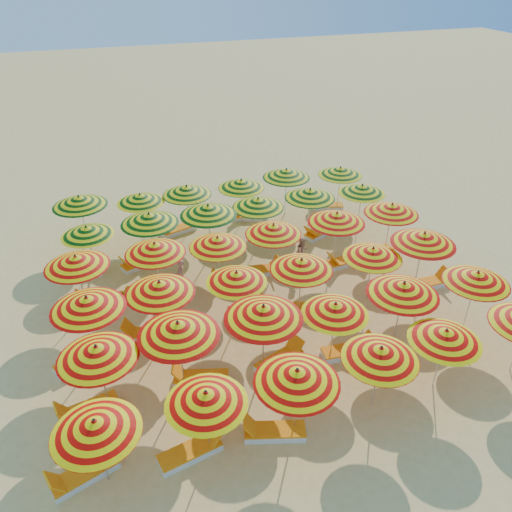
# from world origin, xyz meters

# --- Properties ---
(ground) EXTENTS (120.00, 120.00, 0.00)m
(ground) POSITION_xyz_m (0.00, 0.00, 0.00)
(ground) COLOR #F6C06D
(ground) RESTS_ON ground
(umbrella_0) EXTENTS (2.70, 2.70, 2.31)m
(umbrella_0) POSITION_xyz_m (-6.21, -6.15, 2.03)
(umbrella_0) COLOR silver
(umbrella_0) RESTS_ON ground
(umbrella_1) EXTENTS (2.71, 2.71, 2.27)m
(umbrella_1) POSITION_xyz_m (-3.53, -6.09, 2.00)
(umbrella_1) COLOR silver
(umbrella_1) RESTS_ON ground
(umbrella_2) EXTENTS (2.92, 2.92, 2.45)m
(umbrella_2) POSITION_xyz_m (-1.15, -6.27, 2.15)
(umbrella_2) COLOR silver
(umbrella_2) RESTS_ON ground
(umbrella_3) EXTENTS (2.87, 2.87, 2.32)m
(umbrella_3) POSITION_xyz_m (1.43, -6.11, 2.04)
(umbrella_3) COLOR silver
(umbrella_3) RESTS_ON ground
(umbrella_4) EXTENTS (2.25, 2.25, 2.26)m
(umbrella_4) POSITION_xyz_m (3.64, -6.00, 1.99)
(umbrella_4) COLOR silver
(umbrella_4) RESTS_ON ground
(umbrella_6) EXTENTS (2.36, 2.36, 2.42)m
(umbrella_6) POSITION_xyz_m (-6.01, -3.66, 2.13)
(umbrella_6) COLOR silver
(umbrella_6) RESTS_ON ground
(umbrella_7) EXTENTS (3.03, 3.03, 2.57)m
(umbrella_7) POSITION_xyz_m (-3.72, -3.57, 2.26)
(umbrella_7) COLOR silver
(umbrella_7) RESTS_ON ground
(umbrella_8) EXTENTS (2.95, 2.95, 2.58)m
(umbrella_8) POSITION_xyz_m (-1.14, -3.62, 2.27)
(umbrella_8) COLOR silver
(umbrella_8) RESTS_ON ground
(umbrella_9) EXTENTS (2.72, 2.72, 2.26)m
(umbrella_9) POSITION_xyz_m (1.17, -3.83, 1.99)
(umbrella_9) COLOR silver
(umbrella_9) RESTS_ON ground
(umbrella_10) EXTENTS (2.41, 2.41, 2.51)m
(umbrella_10) POSITION_xyz_m (3.58, -3.83, 2.21)
(umbrella_10) COLOR silver
(umbrella_10) RESTS_ON ground
(umbrella_11) EXTENTS (2.93, 2.93, 2.38)m
(umbrella_11) POSITION_xyz_m (6.41, -3.93, 2.09)
(umbrella_11) COLOR silver
(umbrella_11) RESTS_ON ground
(umbrella_12) EXTENTS (2.37, 2.37, 2.50)m
(umbrella_12) POSITION_xyz_m (-6.16, -1.37, 2.20)
(umbrella_12) COLOR silver
(umbrella_12) RESTS_ON ground
(umbrella_13) EXTENTS (2.89, 2.89, 2.45)m
(umbrella_13) POSITION_xyz_m (-3.88, -1.20, 2.16)
(umbrella_13) COLOR silver
(umbrella_13) RESTS_ON ground
(umbrella_14) EXTENTS (2.80, 2.80, 2.25)m
(umbrella_14) POSITION_xyz_m (-1.26, -1.16, 1.98)
(umbrella_14) COLOR silver
(umbrella_14) RESTS_ON ground
(umbrella_15) EXTENTS (2.85, 2.85, 2.39)m
(umbrella_15) POSITION_xyz_m (1.08, -1.31, 2.11)
(umbrella_15) COLOR silver
(umbrella_15) RESTS_ON ground
(umbrella_16) EXTENTS (2.84, 2.84, 2.33)m
(umbrella_16) POSITION_xyz_m (3.91, -1.34, 2.05)
(umbrella_16) COLOR silver
(umbrella_16) RESTS_ON ground
(umbrella_17) EXTENTS (2.74, 2.74, 2.59)m
(umbrella_17) POSITION_xyz_m (6.04, -1.35, 2.28)
(umbrella_17) COLOR silver
(umbrella_17) RESTS_ON ground
(umbrella_18) EXTENTS (2.47, 2.47, 2.43)m
(umbrella_18) POSITION_xyz_m (-6.43, 1.36, 2.14)
(umbrella_18) COLOR silver
(umbrella_18) RESTS_ON ground
(umbrella_19) EXTENTS (2.62, 2.62, 2.42)m
(umbrella_19) POSITION_xyz_m (-3.65, 1.40, 2.13)
(umbrella_19) COLOR silver
(umbrella_19) RESTS_ON ground
(umbrella_20) EXTENTS (2.54, 2.54, 2.35)m
(umbrella_20) POSITION_xyz_m (-1.31, 1.20, 2.07)
(umbrella_20) COLOR silver
(umbrella_20) RESTS_ON ground
(umbrella_21) EXTENTS (2.63, 2.63, 2.40)m
(umbrella_21) POSITION_xyz_m (1.03, 1.39, 2.11)
(umbrella_21) COLOR silver
(umbrella_21) RESTS_ON ground
(umbrella_22) EXTENTS (2.63, 2.63, 2.51)m
(umbrella_22) POSITION_xyz_m (3.75, 1.33, 2.21)
(umbrella_22) COLOR silver
(umbrella_22) RESTS_ON ground
(umbrella_23) EXTENTS (3.07, 3.07, 2.45)m
(umbrella_23) POSITION_xyz_m (6.38, 1.42, 2.15)
(umbrella_23) COLOR silver
(umbrella_23) RESTS_ON ground
(umbrella_24) EXTENTS (2.37, 2.37, 2.22)m
(umbrella_24) POSITION_xyz_m (-5.99, 3.90, 1.95)
(umbrella_24) COLOR silver
(umbrella_24) RESTS_ON ground
(umbrella_25) EXTENTS (3.04, 3.04, 2.51)m
(umbrella_25) POSITION_xyz_m (-3.51, 3.69, 2.21)
(umbrella_25) COLOR silver
(umbrella_25) RESTS_ON ground
(umbrella_26) EXTENTS (2.62, 2.62, 2.55)m
(umbrella_26) POSITION_xyz_m (-1.07, 3.60, 2.24)
(umbrella_26) COLOR silver
(umbrella_26) RESTS_ON ground
(umbrella_27) EXTENTS (2.75, 2.75, 2.41)m
(umbrella_27) POSITION_xyz_m (1.21, 3.83, 2.12)
(umbrella_27) COLOR silver
(umbrella_27) RESTS_ON ground
(umbrella_28) EXTENTS (2.45, 2.45, 2.42)m
(umbrella_28) POSITION_xyz_m (3.73, 3.97, 2.13)
(umbrella_28) COLOR silver
(umbrella_28) RESTS_ON ground
(umbrella_29) EXTENTS (2.23, 2.23, 2.30)m
(umbrella_29) POSITION_xyz_m (6.33, 3.87, 2.02)
(umbrella_29) COLOR silver
(umbrella_29) RESTS_ON ground
(umbrella_30) EXTENTS (2.39, 2.39, 2.50)m
(umbrella_30) POSITION_xyz_m (-6.16, 6.32, 2.20)
(umbrella_30) COLOR silver
(umbrella_30) RESTS_ON ground
(umbrella_31) EXTENTS (2.73, 2.73, 2.27)m
(umbrella_31) POSITION_xyz_m (-3.58, 6.20, 1.99)
(umbrella_31) COLOR silver
(umbrella_31) RESTS_ON ground
(umbrella_32) EXTENTS (2.29, 2.29, 2.40)m
(umbrella_32) POSITION_xyz_m (-1.46, 6.13, 2.11)
(umbrella_32) COLOR silver
(umbrella_32) RESTS_ON ground
(umbrella_33) EXTENTS (2.78, 2.78, 2.34)m
(umbrella_33) POSITION_xyz_m (1.15, 6.16, 2.06)
(umbrella_33) COLOR silver
(umbrella_33) RESTS_ON ground
(umbrella_34) EXTENTS (2.76, 2.76, 2.47)m
(umbrella_34) POSITION_xyz_m (3.55, 6.42, 2.17)
(umbrella_34) COLOR silver
(umbrella_34) RESTS_ON ground
(umbrella_35) EXTENTS (2.26, 2.26, 2.34)m
(umbrella_35) POSITION_xyz_m (6.32, 6.07, 2.06)
(umbrella_35) COLOR silver
(umbrella_35) RESTS_ON ground
(lounger_0) EXTENTS (1.83, 1.12, 0.69)m
(lounger_0) POSITION_xyz_m (-6.80, -5.92, 0.15)
(lounger_0) COLOR white
(lounger_0) RESTS_ON ground
(lounger_1) EXTENTS (1.81, 0.92, 0.69)m
(lounger_1) POSITION_xyz_m (-4.03, -6.12, 0.15)
(lounger_1) COLOR white
(lounger_1) RESTS_ON ground
(lounger_2) EXTENTS (1.83, 1.05, 0.69)m
(lounger_2) POSITION_xyz_m (-1.74, -6.21, 0.15)
(lounger_2) COLOR white
(lounger_2) RESTS_ON ground
(lounger_3) EXTENTS (1.81, 0.92, 0.69)m
(lounger_3) POSITION_xyz_m (-6.61, -3.77, 0.15)
(lounger_3) COLOR white
(lounger_3) RESTS_ON ground
(lounger_4) EXTENTS (1.83, 1.04, 0.69)m
(lounger_4) POSITION_xyz_m (-3.22, -3.59, 0.15)
(lounger_4) COLOR white
(lounger_4) RESTS_ON ground
(lounger_5) EXTENTS (1.83, 1.15, 0.69)m
(lounger_5) POSITION_xyz_m (-0.55, -3.62, 0.15)
(lounger_5) COLOR white
(lounger_5) RESTS_ON ground
(lounger_6) EXTENTS (1.77, 0.70, 0.69)m
(lounger_6) POSITION_xyz_m (1.77, -3.94, 0.15)
(lounger_6) COLOR white
(lounger_6) RESTS_ON ground
(lounger_7) EXTENTS (1.82, 1.25, 0.69)m
(lounger_7) POSITION_xyz_m (-6.66, -1.58, 0.15)
(lounger_7) COLOR white
(lounger_7) RESTS_ON ground
(lounger_8) EXTENTS (1.83, 1.15, 0.69)m
(lounger_8) POSITION_xyz_m (-4.48, -1.00, 0.15)
(lounger_8) COLOR white
(lounger_8) RESTS_ON ground
(lounger_9) EXTENTS (1.83, 1.07, 0.69)m
(lounger_9) POSITION_xyz_m (-0.67, -1.00, 0.15)
(lounger_9) COLOR white
(lounger_9) RESTS_ON ground
(lounger_10) EXTENTS (1.83, 1.16, 0.69)m
(lounger_10) POSITION_xyz_m (0.48, -1.08, 0.15)
(lounger_10) COLOR white
(lounger_10) RESTS_ON ground
(lounger_11) EXTENTS (1.74, 0.61, 0.69)m
(lounger_11) POSITION_xyz_m (6.64, -1.43, 0.15)
(lounger_11) COLOR white
(lounger_11) RESTS_ON ground
(lounger_12) EXTENTS (1.76, 0.68, 0.69)m
(lounger_12) POSITION_xyz_m (-5.93, 1.53, 0.15)
(lounger_12) COLOR white
(lounger_12) RESTS_ON ground
(lounger_13) EXTENTS (1.82, 1.24, 0.69)m
(lounger_13) POSITION_xyz_m (-4.15, 1.42, 0.15)
(lounger_13) COLOR white
(lounger_13) RESTS_ON ground
(lounger_14) EXTENTS (1.83, 1.12, 0.69)m
(lounger_14) POSITION_xyz_m (-0.80, 1.08, 0.15)
(lounger_14) COLOR white
(lounger_14) RESTS_ON ground
(lounger_15) EXTENTS (1.79, 0.77, 0.69)m
(lounger_15) POSITION_xyz_m (0.52, 1.58, 0.15)
(lounger_15) COLOR white
(lounger_15) RESTS_ON ground
(lounger_16) EXTENTS (1.78, 0.76, 0.69)m
(lounger_16) POSITION_xyz_m (4.25, 1.09, 0.15)
(lounger_16) COLOR white
(lounger_16) RESTS_ON ground
(lounger_17) EXTENTS (1.82, 0.98, 0.69)m
(lounger_17) POSITION_xyz_m (5.78, 1.24, 0.15)
(lounger_17) COLOR white
(lounger_17) RESTS_ON ground
(lounger_18) EXTENTS (1.78, 0.75, 0.69)m
(lounger_18) POSITION_xyz_m (-6.49, 3.81, 0.15)
(lounger_18) COLOR white
(lounger_18) RESTS_ON ground
(lounger_19) EXTENTS (1.82, 1.18, 0.69)m
(lounger_19) POSITION_xyz_m (-4.11, 3.74, 0.15)
(lounger_19) COLOR white
(lounger_19) RESTS_ON ground
(lounger_20) EXTENTS (1.82, 1.23, 0.69)m
(lounger_20) POSITION_xyz_m (4.24, 3.73, 0.15)
(lounger_20) COLOR white
(lounger_20) RESTS_ON ground
(lounger_21) EXTENTS (1.83, 1.08, 0.69)m
(lounger_21) POSITION_xyz_m (-2.06, 6.15, 0.15)
(lounger_21) COLOR white
(lounger_21) RESTS_ON ground
(lounger_22) EXTENTS (1.83, 1.06, 0.69)m
(lounger_22) POSITION_xyz_m (1.66, 6.35, 0.15)
(lounger_22) COLOR white
(lounger_22) RESTS_ON ground
(lounger_23) EXTENTS (1.83, 1.10, 0.69)m
(lounger_23) POSITION_xyz_m (5.72, 6.24, 0.15)
(lounger_23) COLOR white
(lounger_23) RESTS_ON ground
(beachgoer_b) EXTENTS (0.84, 0.77, 1.38)m
(beachgoer_b) POSITION_xyz_m (2.41, 1.55, 0.69)
(beachgoer_b) COLOR tan
(beachgoer_b) RESTS_ON ground
(beachgoer_a) EXTENTS (0.59, 0.65, 1.48)m
(beachgoer_a) POSITION_xyz_m (-2.82, 1.31, 0.74)
(beachgoer_a) COLOR tan
(beachgoer_a) RESTS_ON ground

